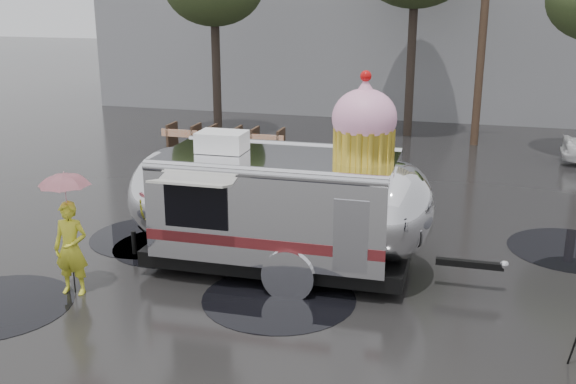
% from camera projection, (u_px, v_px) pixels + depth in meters
% --- Properties ---
extents(ground, '(120.00, 120.00, 0.00)m').
position_uv_depth(ground, '(316.00, 301.00, 12.10)').
color(ground, black).
rests_on(ground, ground).
extents(puddles, '(12.86, 8.38, 0.01)m').
position_uv_depth(puddles, '(245.00, 265.00, 13.64)').
color(puddles, black).
rests_on(puddles, ground).
extents(utility_pole, '(1.60, 0.28, 9.00)m').
position_uv_depth(utility_pole, '(484.00, 13.00, 23.02)').
color(utility_pole, '#473323').
rests_on(utility_pole, ground).
extents(barricade_row, '(4.30, 0.80, 1.00)m').
position_uv_depth(barricade_row, '(225.00, 140.00, 22.58)').
color(barricade_row, '#473323').
rests_on(barricade_row, ground).
extents(airstream_trailer, '(7.58, 2.93, 4.08)m').
position_uv_depth(airstream_trailer, '(283.00, 202.00, 13.03)').
color(airstream_trailer, silver).
rests_on(airstream_trailer, ground).
extents(person_left, '(0.67, 0.48, 1.75)m').
position_uv_depth(person_left, '(71.00, 248.00, 12.18)').
color(person_left, yellow).
rests_on(person_left, ground).
extents(umbrella_pink, '(1.12, 1.12, 2.31)m').
position_uv_depth(umbrella_pink, '(66.00, 193.00, 11.87)').
color(umbrella_pink, '#D48492').
rests_on(umbrella_pink, ground).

